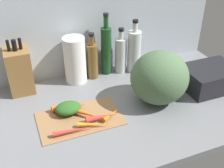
# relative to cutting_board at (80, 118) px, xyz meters

# --- Properties ---
(ground_plane) EXTENTS (1.70, 0.80, 0.03)m
(ground_plane) POSITION_rel_cutting_board_xyz_m (0.08, 0.03, -0.02)
(ground_plane) COLOR slate
(wall_back) EXTENTS (1.70, 0.03, 0.60)m
(wall_back) POSITION_rel_cutting_board_xyz_m (0.08, 0.42, 0.30)
(wall_back) COLOR #ADB7C1
(wall_back) RESTS_ON ground_plane
(cutting_board) EXTENTS (0.37, 0.22, 0.01)m
(cutting_board) POSITION_rel_cutting_board_xyz_m (0.00, 0.00, 0.00)
(cutting_board) COLOR #997047
(cutting_board) RESTS_ON ground_plane
(carrot_0) EXTENTS (0.10, 0.07, 0.02)m
(carrot_0) POSITION_rel_cutting_board_xyz_m (0.13, -0.04, 0.01)
(carrot_0) COLOR orange
(carrot_0) RESTS_ON cutting_board
(carrot_1) EXTENTS (0.14, 0.04, 0.03)m
(carrot_1) POSITION_rel_cutting_board_xyz_m (0.08, -0.05, 0.02)
(carrot_1) COLOR red
(carrot_1) RESTS_ON cutting_board
(carrot_2) EXTENTS (0.14, 0.07, 0.02)m
(carrot_2) POSITION_rel_cutting_board_xyz_m (0.04, -0.08, 0.01)
(carrot_2) COLOR orange
(carrot_2) RESTS_ON cutting_board
(carrot_3) EXTENTS (0.13, 0.05, 0.03)m
(carrot_3) POSITION_rel_cutting_board_xyz_m (-0.04, 0.10, 0.02)
(carrot_3) COLOR orange
(carrot_3) RESTS_ON cutting_board
(carrot_4) EXTENTS (0.15, 0.04, 0.03)m
(carrot_4) POSITION_rel_cutting_board_xyz_m (-0.02, 0.07, 0.02)
(carrot_4) COLOR red
(carrot_4) RESTS_ON cutting_board
(carrot_5) EXTENTS (0.18, 0.04, 0.02)m
(carrot_5) POSITION_rel_cutting_board_xyz_m (-0.05, -0.08, 0.01)
(carrot_5) COLOR red
(carrot_5) RESTS_ON cutting_board
(carrot_6) EXTENTS (0.14, 0.14, 0.03)m
(carrot_6) POSITION_rel_cutting_board_xyz_m (0.02, 0.01, 0.02)
(carrot_6) COLOR orange
(carrot_6) RESTS_ON cutting_board
(carrot_greens_pile) EXTENTS (0.12, 0.09, 0.05)m
(carrot_greens_pile) POSITION_rel_cutting_board_xyz_m (-0.04, 0.05, 0.03)
(carrot_greens_pile) COLOR #2D6023
(carrot_greens_pile) RESTS_ON cutting_board
(winter_squash) EXTENTS (0.28, 0.26, 0.25)m
(winter_squash) POSITION_rel_cutting_board_xyz_m (0.39, 0.00, 0.12)
(winter_squash) COLOR #4C6B47
(winter_squash) RESTS_ON ground_plane
(knife_block) EXTENTS (0.12, 0.14, 0.28)m
(knife_block) POSITION_rel_cutting_board_xyz_m (-0.21, 0.34, 0.11)
(knife_block) COLOR olive
(knife_block) RESTS_ON ground_plane
(paper_towel_roll) EXTENTS (0.11, 0.11, 0.25)m
(paper_towel_roll) POSITION_rel_cutting_board_xyz_m (0.08, 0.33, 0.12)
(paper_towel_roll) COLOR white
(paper_towel_roll) RESTS_ON ground_plane
(bottle_0) EXTENTS (0.06, 0.06, 0.26)m
(bottle_0) POSITION_rel_cutting_board_xyz_m (0.17, 0.33, 0.10)
(bottle_0) COLOR brown
(bottle_0) RESTS_ON ground_plane
(bottle_1) EXTENTS (0.06, 0.06, 0.35)m
(bottle_1) POSITION_rel_cutting_board_xyz_m (0.26, 0.35, 0.14)
(bottle_1) COLOR #19421E
(bottle_1) RESTS_ON ground_plane
(bottle_2) EXTENTS (0.07, 0.07, 0.26)m
(bottle_2) POSITION_rel_cutting_board_xyz_m (0.34, 0.33, 0.10)
(bottle_2) COLOR silver
(bottle_2) RESTS_ON ground_plane
(bottle_3) EXTENTS (0.07, 0.07, 0.30)m
(bottle_3) POSITION_rel_cutting_board_xyz_m (0.41, 0.31, 0.12)
(bottle_3) COLOR silver
(bottle_3) RESTS_ON ground_plane
(dish_rack) EXTENTS (0.28, 0.21, 0.11)m
(dish_rack) POSITION_rel_cutting_board_xyz_m (0.70, 0.01, 0.05)
(dish_rack) COLOR black
(dish_rack) RESTS_ON ground_plane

